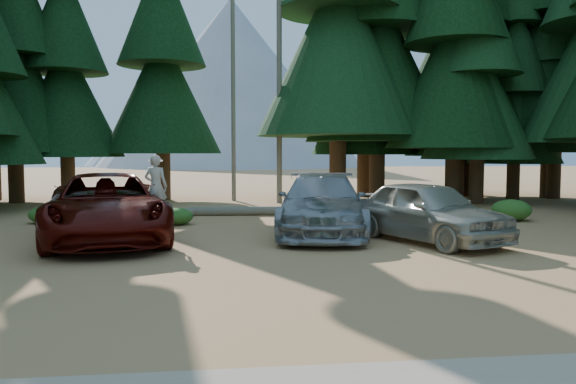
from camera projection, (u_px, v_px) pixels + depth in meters
name	position (u px, v px, depth m)	size (l,w,h in m)	color
ground	(316.00, 270.00, 10.71)	(160.00, 160.00, 0.00)	#B6844D
forest_belt_north	(261.00, 202.00, 25.57)	(36.00, 7.00, 22.00)	black
snag_front	(279.00, 68.00, 24.75)	(0.24, 0.24, 12.00)	#665E51
snag_back	(233.00, 94.00, 26.07)	(0.20, 0.20, 10.00)	#665E51
mountain_peak	(216.00, 92.00, 96.92)	(48.00, 50.00, 28.00)	#97989F
red_pickup	(106.00, 207.00, 14.22)	(2.87, 6.23, 1.73)	#510C06
silver_minivan_center	(322.00, 204.00, 15.48)	(2.33, 5.72, 1.66)	#9A9DA2
silver_minivan_right	(428.00, 211.00, 14.12)	(1.84, 4.58, 1.56)	#BAB5A5
frisbee_player	(156.00, 186.00, 14.46)	(0.68, 0.54, 1.65)	beige
log_left	(133.00, 213.00, 19.61)	(0.30, 0.30, 4.19)	#665E51
log_mid	(244.00, 211.00, 20.14)	(0.32, 0.32, 3.87)	#665E51
log_right	(396.00, 213.00, 19.55)	(0.30, 0.30, 4.70)	#665E51
shrub_far_left	(44.00, 215.00, 17.89)	(0.98, 0.98, 0.54)	#2E5C1B
shrub_left	(178.00, 216.00, 17.53)	(0.95, 0.95, 0.53)	#2E5C1B
shrub_center_left	(147.00, 210.00, 19.29)	(1.02, 1.02, 0.56)	#2E5C1B
shrub_center_right	(312.00, 215.00, 17.91)	(0.99, 0.99, 0.54)	#2E5C1B
shrub_right	(438.00, 211.00, 19.07)	(0.97, 0.97, 0.53)	#2E5C1B
shrub_far_right	(511.00, 210.00, 18.59)	(1.28, 1.28, 0.71)	#2E5C1B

